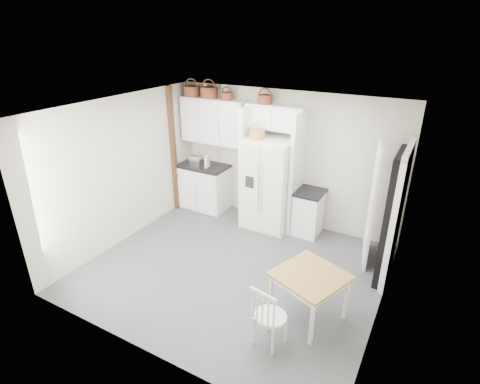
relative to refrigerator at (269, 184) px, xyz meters
The scene contains 27 objects.
floor 1.84m from the refrigerator, 84.66° to the right, with size 4.50×4.50×0.00m, color #3C3D42.
ceiling 2.35m from the refrigerator, 84.66° to the right, with size 4.50×4.50×0.00m, color white.
wall_back 0.59m from the refrigerator, 69.19° to the left, with size 4.50×4.50×0.00m, color beige.
wall_left 2.68m from the refrigerator, 142.60° to the right, with size 4.00×4.00×0.00m, color beige.
wall_right 2.92m from the refrigerator, 33.78° to the right, with size 4.00×4.00×0.00m, color beige.
refrigerator is the anchor object (origin of this frame).
base_cab_left 1.61m from the refrigerator, behind, with size 1.00×0.63×0.93m, color silver.
base_cab_right 0.93m from the refrigerator, ahead, with size 0.47×0.56×0.82m, color silver.
dining_table 2.66m from the refrigerator, 52.82° to the right, with size 0.82×0.82×0.69m, color brown.
windsor_chair 3.09m from the refrigerator, 64.30° to the right, with size 0.41×0.37×0.83m, color silver.
counter_left 1.56m from the refrigerator, behind, with size 1.05×0.68×0.04m, color black.
counter_right 0.80m from the refrigerator, ahead, with size 0.51×0.60×0.04m, color black.
toaster 1.77m from the refrigerator, behind, with size 0.24×0.14×0.16m, color silver.
cookbook_red 1.43m from the refrigerator, behind, with size 0.03×0.16×0.23m, color maroon.
cookbook_cream 1.42m from the refrigerator, behind, with size 0.04×0.17×0.26m, color beige.
basket_upper_a 2.44m from the refrigerator, behind, with size 0.34×0.34×0.19m, color #55341D.
basket_upper_b 2.15m from the refrigerator, behind, with size 0.35×0.35×0.20m, color #55341D.
basket_upper_c 1.86m from the refrigerator, 167.77° to the left, with size 0.24×0.24×0.14m, color #55341D.
basket_bridge_a 1.58m from the refrigerator, 136.37° to the left, with size 0.27×0.27×0.15m, color #55341D.
basket_fridge_a 0.99m from the refrigerator, 156.05° to the right, with size 0.29×0.29×0.16m, color #A16230.
upper_cabinet 1.70m from the refrigerator, behind, with size 1.40×0.34×0.90m, color silver.
bridge_cabinet 1.26m from the refrigerator, 90.00° to the left, with size 1.12×0.34×0.45m, color silver.
fridge_panel_left 0.58m from the refrigerator, 169.48° to the left, with size 0.08×0.60×2.30m, color silver.
fridge_panel_right 0.58m from the refrigerator, 10.52° to the left, with size 0.08×0.60×2.30m, color silver.
trim_post 2.11m from the refrigerator, behind, with size 0.09×0.09×2.60m, color #381C13.
doorway_void 2.39m from the refrigerator, 14.68° to the right, with size 0.18×0.85×2.05m, color black.
door_slab 1.97m from the refrigerator, ahead, with size 0.80×0.04×2.05m, color white.
Camera 1 is at (2.57, -4.41, 3.63)m, focal length 28.00 mm.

